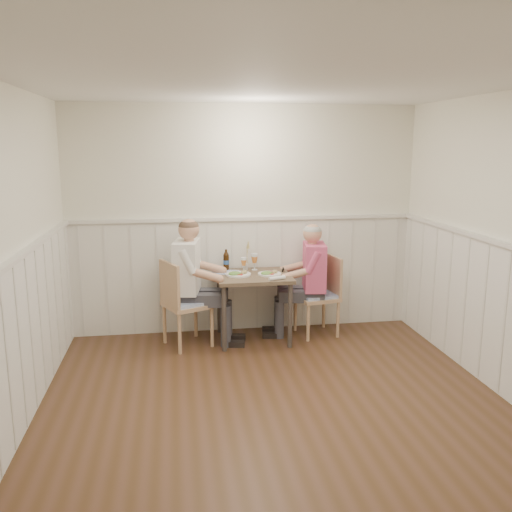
# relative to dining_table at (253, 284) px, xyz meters

# --- Properties ---
(ground_plane) EXTENTS (4.50, 4.50, 0.00)m
(ground_plane) POSITION_rel_dining_table_xyz_m (-0.04, -1.84, -0.64)
(ground_plane) COLOR #4A2F19
(room_shell) EXTENTS (4.04, 4.54, 2.60)m
(room_shell) POSITION_rel_dining_table_xyz_m (-0.04, -1.84, 0.88)
(room_shell) COLOR white
(room_shell) RESTS_ON ground
(wainscot) EXTENTS (4.00, 4.49, 1.34)m
(wainscot) POSITION_rel_dining_table_xyz_m (-0.04, -1.15, 0.05)
(wainscot) COLOR white
(wainscot) RESTS_ON ground
(dining_table) EXTENTS (0.81, 0.70, 0.75)m
(dining_table) POSITION_rel_dining_table_xyz_m (0.00, 0.00, 0.00)
(dining_table) COLOR #4D3D2E
(dining_table) RESTS_ON ground
(chair_right) EXTENTS (0.50, 0.50, 0.91)m
(chair_right) POSITION_rel_dining_table_xyz_m (0.80, 0.08, -0.15)
(chair_right) COLOR tan
(chair_right) RESTS_ON ground
(chair_left) EXTENTS (0.59, 0.59, 0.95)m
(chair_left) POSITION_rel_dining_table_xyz_m (-0.78, -0.08, -0.13)
(chair_left) COLOR tan
(chair_left) RESTS_ON ground
(man_in_pink) EXTENTS (0.65, 0.45, 1.31)m
(man_in_pink) POSITION_rel_dining_table_xyz_m (0.66, 0.05, -0.09)
(man_in_pink) COLOR #3F3F47
(man_in_pink) RESTS_ON ground
(diner_cream) EXTENTS (0.70, 0.50, 1.41)m
(diner_cream) POSITION_rel_dining_table_xyz_m (-0.68, -0.01, -0.05)
(diner_cream) COLOR #3F3F47
(diner_cream) RESTS_ON ground
(plate_man) EXTENTS (0.26, 0.26, 0.06)m
(plate_man) POSITION_rel_dining_table_xyz_m (0.17, -0.03, 0.13)
(plate_man) COLOR white
(plate_man) RESTS_ON dining_table
(plate_diner) EXTENTS (0.28, 0.28, 0.07)m
(plate_diner) POSITION_rel_dining_table_xyz_m (-0.18, -0.01, 0.13)
(plate_diner) COLOR white
(plate_diner) RESTS_ON dining_table
(beer_glass_a) EXTENTS (0.08, 0.08, 0.19)m
(beer_glass_a) POSITION_rel_dining_table_xyz_m (0.05, 0.22, 0.24)
(beer_glass_a) COLOR silver
(beer_glass_a) RESTS_ON dining_table
(beer_glass_b) EXTENTS (0.07, 0.07, 0.16)m
(beer_glass_b) POSITION_rel_dining_table_xyz_m (-0.09, 0.15, 0.22)
(beer_glass_b) COLOR silver
(beer_glass_b) RESTS_ON dining_table
(beer_bottle) EXTENTS (0.07, 0.07, 0.24)m
(beer_bottle) POSITION_rel_dining_table_xyz_m (-0.27, 0.27, 0.22)
(beer_bottle) COLOR black
(beer_bottle) RESTS_ON dining_table
(rolled_napkin) EXTENTS (0.19, 0.10, 0.04)m
(rolled_napkin) POSITION_rel_dining_table_xyz_m (0.21, -0.28, 0.13)
(rolled_napkin) COLOR white
(rolled_napkin) RESTS_ON dining_table
(grass_vase) EXTENTS (0.04, 0.04, 0.35)m
(grass_vase) POSITION_rel_dining_table_xyz_m (-0.05, 0.25, 0.27)
(grass_vase) COLOR silver
(grass_vase) RESTS_ON dining_table
(gingham_mat) EXTENTS (0.35, 0.31, 0.01)m
(gingham_mat) POSITION_rel_dining_table_xyz_m (-0.30, 0.15, 0.11)
(gingham_mat) COLOR #5172BE
(gingham_mat) RESTS_ON dining_table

